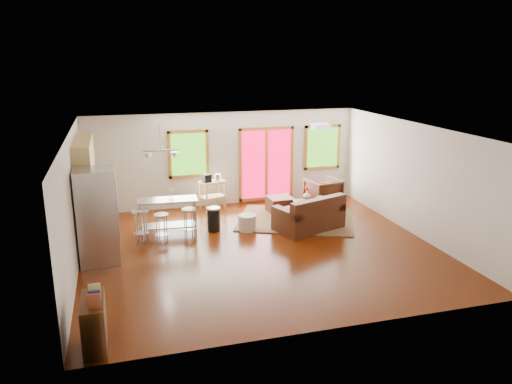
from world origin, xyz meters
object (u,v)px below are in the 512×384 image
object	(u,v)px
coffee_table	(315,204)
armchair	(323,191)
ottoman	(280,205)
rug	(296,220)
island	(168,210)
refrigerator	(98,216)
loveseat	(310,216)
kitchen_cart	(212,185)

from	to	relation	value
coffee_table	armchair	distance (m)	1.14
ottoman	rug	bearing A→B (deg)	-75.84
ottoman	island	xyz separation A→B (m)	(-3.06, -0.91, 0.38)
island	rug	bearing A→B (deg)	3.27
rug	island	size ratio (longest dim) A/B	2.05
coffee_table	refrigerator	xyz separation A→B (m)	(-5.28, -1.43, 0.60)
loveseat	ottoman	size ratio (longest dim) A/B	2.83
kitchen_cart	island	bearing A→B (deg)	-129.58
loveseat	coffee_table	world-z (taller)	loveseat
kitchen_cart	ottoman	bearing A→B (deg)	-22.97
coffee_table	ottoman	xyz separation A→B (m)	(-0.71, 0.69, -0.16)
loveseat	ottoman	world-z (taller)	loveseat
armchair	island	xyz separation A→B (m)	(-4.40, -1.16, 0.17)
rug	coffee_table	world-z (taller)	coffee_table
coffee_table	refrigerator	world-z (taller)	refrigerator
loveseat	coffee_table	xyz separation A→B (m)	(0.46, 0.81, 0.04)
loveseat	armchair	world-z (taller)	loveseat
ottoman	coffee_table	bearing A→B (deg)	-44.46
refrigerator	ottoman	bearing A→B (deg)	22.98
refrigerator	rug	bearing A→B (deg)	14.46
rug	armchair	world-z (taller)	armchair
coffee_table	refrigerator	bearing A→B (deg)	-164.90
armchair	kitchen_cart	xyz separation A→B (m)	(-3.04, 0.47, 0.27)
armchair	loveseat	bearing A→B (deg)	47.58
coffee_table	armchair	xyz separation A→B (m)	(0.63, 0.95, 0.05)
armchair	ottoman	size ratio (longest dim) A/B	1.33
rug	loveseat	size ratio (longest dim) A/B	1.58
armchair	ottoman	world-z (taller)	armchair
loveseat	kitchen_cart	bearing A→B (deg)	111.59
rug	refrigerator	bearing A→B (deg)	-163.67
rug	loveseat	xyz separation A→B (m)	(0.07, -0.77, 0.32)
loveseat	kitchen_cart	world-z (taller)	kitchen_cart
ottoman	armchair	bearing A→B (deg)	10.70
island	kitchen_cart	distance (m)	2.12
ottoman	refrigerator	xyz separation A→B (m)	(-4.57, -2.12, 0.76)
armchair	kitchen_cart	bearing A→B (deg)	-19.51
island	kitchen_cart	size ratio (longest dim) A/B	1.37
refrigerator	island	bearing A→B (deg)	36.77
refrigerator	coffee_table	bearing A→B (deg)	13.24
kitchen_cart	coffee_table	bearing A→B (deg)	-30.41
rug	kitchen_cart	bearing A→B (deg)	142.55
coffee_table	kitchen_cart	bearing A→B (deg)	149.59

